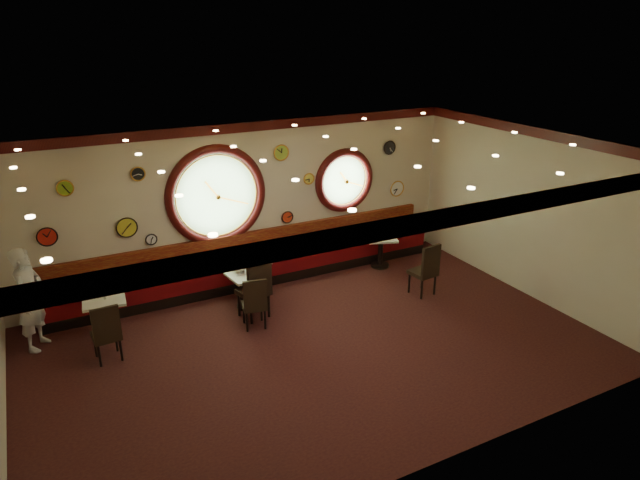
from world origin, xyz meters
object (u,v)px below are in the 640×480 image
at_px(chair_d, 427,267).
at_px(condiment_a_pepper, 105,296).
at_px(condiment_a_salt, 98,295).
at_px(condiment_b_pepper, 245,273).
at_px(condiment_c_pepper, 246,258).
at_px(condiment_d_salt, 378,233).
at_px(chair_a, 106,330).
at_px(table_d, 381,248).
at_px(condiment_b_bottle, 249,267).
at_px(table_c, 248,273).
at_px(condiment_d_pepper, 382,235).
at_px(chair_c, 256,285).
at_px(condiment_b_salt, 241,271).
at_px(waiter, 30,299).
at_px(condiment_c_bottle, 249,251).
at_px(condiment_a_bottle, 109,290).
at_px(table_a, 106,313).
at_px(condiment_c_salt, 241,257).
at_px(chair_b, 255,300).
at_px(condiment_d_bottle, 381,231).
at_px(table_b, 246,287).

relative_size(chair_d, condiment_a_pepper, 6.74).
relative_size(chair_d, condiment_a_salt, 7.32).
height_order(condiment_b_pepper, condiment_c_pepper, condiment_c_pepper).
xyz_separation_m(chair_d, condiment_c_pepper, (-3.06, 1.48, 0.23)).
xyz_separation_m(condiment_d_salt, condiment_c_pepper, (-3.03, -0.17, 0.10)).
bearing_deg(chair_d, chair_a, 168.39).
distance_m(chair_d, condiment_d_salt, 1.66).
height_order(table_d, condiment_b_bottle, condiment_b_bottle).
distance_m(table_c, condiment_a_pepper, 2.67).
xyz_separation_m(condiment_d_salt, condiment_a_pepper, (-5.62, -0.52, 0.05)).
relative_size(table_d, condiment_d_pepper, 8.90).
xyz_separation_m(condiment_a_salt, condiment_d_salt, (5.71, 0.41, -0.04)).
relative_size(chair_c, condiment_c_pepper, 6.92).
relative_size(chair_a, condiment_d_pepper, 6.67).
relative_size(chair_c, condiment_b_salt, 6.88).
height_order(table_d, waiter, waiter).
relative_size(condiment_d_salt, condiment_c_bottle, 0.52).
xyz_separation_m(condiment_d_salt, condiment_a_bottle, (-5.53, -0.36, 0.07)).
height_order(condiment_b_salt, condiment_d_pepper, condiment_d_pepper).
height_order(chair_c, condiment_a_salt, chair_c).
height_order(condiment_d_salt, condiment_c_bottle, condiment_c_bottle).
height_order(table_c, condiment_a_bottle, condiment_a_bottle).
bearing_deg(condiment_c_bottle, condiment_b_pepper, -117.72).
bearing_deg(condiment_b_pepper, table_d, 7.93).
relative_size(table_c, condiment_b_bottle, 4.60).
xyz_separation_m(table_a, condiment_c_salt, (2.51, 0.39, 0.36)).
xyz_separation_m(table_c, condiment_b_salt, (-0.26, -0.34, 0.22)).
xyz_separation_m(table_a, chair_b, (2.29, -0.86, 0.08)).
bearing_deg(condiment_c_bottle, condiment_d_bottle, -0.15).
xyz_separation_m(condiment_a_pepper, condiment_b_bottle, (2.53, 0.10, -0.03)).
xyz_separation_m(chair_b, condiment_b_salt, (0.09, 0.88, 0.17)).
relative_size(table_a, condiment_c_salt, 8.05).
bearing_deg(condiment_c_salt, waiter, -177.24).
relative_size(table_c, condiment_b_pepper, 9.09).
xyz_separation_m(table_c, waiter, (-3.69, -0.13, 0.37)).
bearing_deg(chair_d, condiment_b_salt, 152.50).
distance_m(table_b, chair_a, 2.63).
height_order(condiment_b_bottle, waiter, waiter).
height_order(condiment_c_salt, waiter, waiter).
height_order(condiment_a_bottle, condiment_b_bottle, condiment_a_bottle).
bearing_deg(table_b, condiment_b_pepper, -128.13).
bearing_deg(condiment_c_pepper, condiment_b_bottle, -102.53).
height_order(table_b, condiment_d_bottle, condiment_d_bottle).
relative_size(condiment_b_salt, condiment_b_pepper, 1.22).
xyz_separation_m(condiment_a_salt, condiment_c_pepper, (2.68, 0.24, 0.06)).
relative_size(table_c, condiment_d_bottle, 5.11).
bearing_deg(waiter, table_a, -72.48).
distance_m(table_a, chair_b, 2.44).
relative_size(chair_c, condiment_d_bottle, 4.71).
bearing_deg(condiment_c_salt, chair_d, -26.63).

